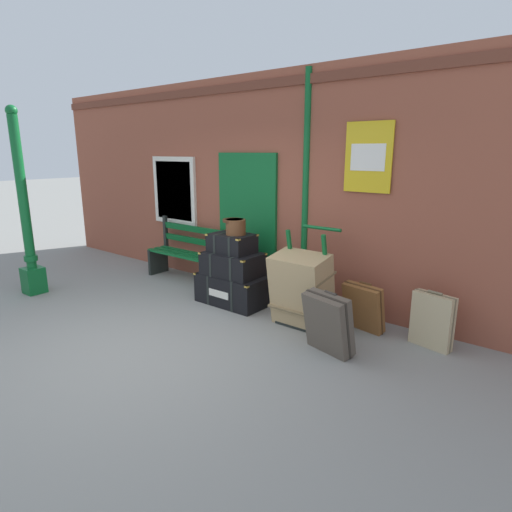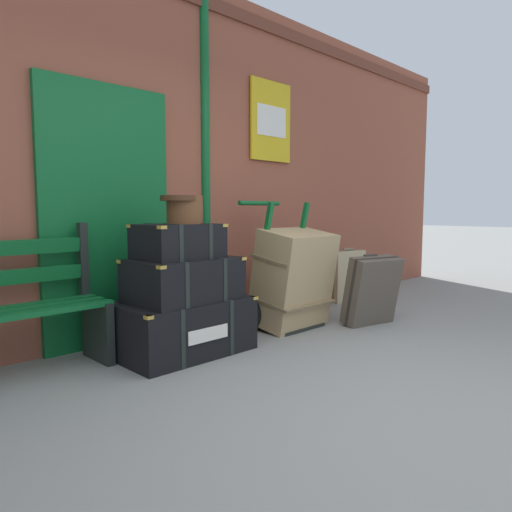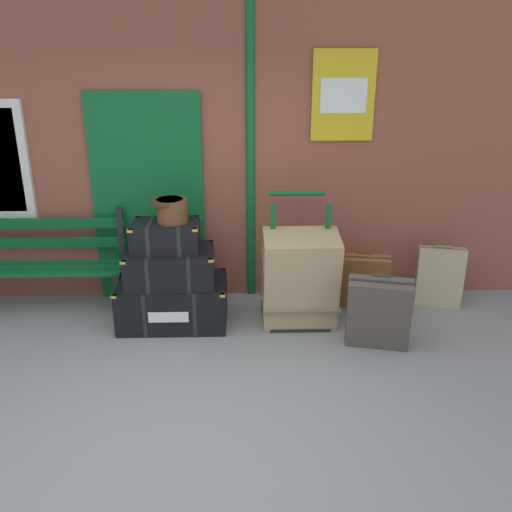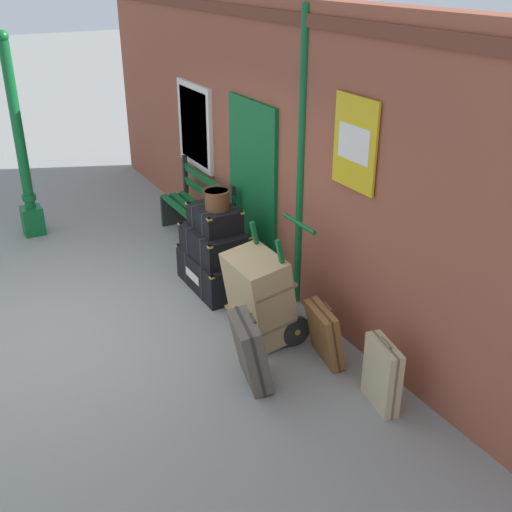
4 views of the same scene
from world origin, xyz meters
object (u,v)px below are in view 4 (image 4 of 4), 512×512
(lamp_post, at_px, (23,164))
(platform_bench, at_px, (199,211))
(steamer_trunk_top, at_px, (215,218))
(porters_trolley, at_px, (275,309))
(steamer_trunk_middle, at_px, (215,242))
(round_hatbox, at_px, (217,199))
(suitcase_beige, at_px, (325,334))
(suitcase_umber, at_px, (251,351))
(steamer_trunk_base, at_px, (218,270))
(large_brown_trunk, at_px, (260,296))
(suitcase_oxblood, at_px, (382,375))

(lamp_post, distance_m, platform_bench, 2.46)
(steamer_trunk_top, bearing_deg, porters_trolley, 3.85)
(steamer_trunk_middle, bearing_deg, round_hatbox, 41.78)
(round_hatbox, bearing_deg, suitcase_beige, 7.40)
(platform_bench, distance_m, round_hatbox, 1.54)
(suitcase_umber, bearing_deg, steamer_trunk_middle, 164.09)
(platform_bench, relative_size, steamer_trunk_top, 2.59)
(lamp_post, height_order, steamer_trunk_base, lamp_post)
(steamer_trunk_top, bearing_deg, round_hatbox, 5.68)
(steamer_trunk_base, bearing_deg, large_brown_trunk, -4.89)
(round_hatbox, bearing_deg, suitcase_oxblood, 6.28)
(round_hatbox, bearing_deg, steamer_trunk_base, 176.66)
(porters_trolley, distance_m, suitcase_beige, 0.69)
(steamer_trunk_base, bearing_deg, suitcase_umber, -16.85)
(platform_bench, bearing_deg, suitcase_beige, -2.05)
(large_brown_trunk, bearing_deg, round_hatbox, 175.08)
(lamp_post, relative_size, steamer_trunk_base, 2.71)
(lamp_post, bearing_deg, large_brown_trunk, 21.13)
(steamer_trunk_base, xyz_separation_m, suitcase_umber, (1.82, -0.55, 0.12))
(round_hatbox, height_order, porters_trolley, round_hatbox)
(large_brown_trunk, xyz_separation_m, suitcase_umber, (0.63, -0.45, -0.13))
(steamer_trunk_top, relative_size, suitcase_beige, 1.02)
(steamer_trunk_base, xyz_separation_m, suitcase_beige, (1.86, 0.24, 0.08))
(platform_bench, relative_size, suitcase_umber, 2.34)
(suitcase_umber, relative_size, suitcase_oxblood, 1.05)
(lamp_post, height_order, round_hatbox, lamp_post)
(platform_bench, height_order, large_brown_trunk, platform_bench)
(steamer_trunk_base, distance_m, suitcase_beige, 1.88)
(steamer_trunk_top, relative_size, suitcase_oxblood, 0.94)
(suitcase_umber, height_order, suitcase_oxblood, suitcase_umber)
(steamer_trunk_base, distance_m, round_hatbox, 0.91)
(platform_bench, height_order, steamer_trunk_top, platform_bench)
(platform_bench, relative_size, porters_trolley, 1.34)
(steamer_trunk_top, bearing_deg, suitcase_beige, 7.34)
(steamer_trunk_middle, distance_m, suitcase_beige, 1.91)
(lamp_post, xyz_separation_m, steamer_trunk_middle, (2.69, 1.57, -0.45))
(platform_bench, distance_m, large_brown_trunk, 2.54)
(lamp_post, relative_size, suitcase_beige, 4.56)
(steamer_trunk_base, distance_m, steamer_trunk_middle, 0.37)
(platform_bench, bearing_deg, suitcase_umber, -16.07)
(lamp_post, xyz_separation_m, steamer_trunk_top, (2.66, 1.59, -0.16))
(large_brown_trunk, distance_m, suitcase_umber, 0.79)
(round_hatbox, distance_m, suitcase_umber, 2.03)
(suitcase_oxblood, bearing_deg, large_brown_trunk, -165.11)
(round_hatbox, xyz_separation_m, porters_trolley, (1.16, 0.08, -0.85))
(platform_bench, relative_size, steamer_trunk_middle, 1.93)
(large_brown_trunk, bearing_deg, suitcase_umber, -35.47)
(suitcase_umber, bearing_deg, suitcase_beige, 87.08)
(suitcase_oxblood, bearing_deg, round_hatbox, -173.72)
(lamp_post, distance_m, suitcase_beige, 4.96)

